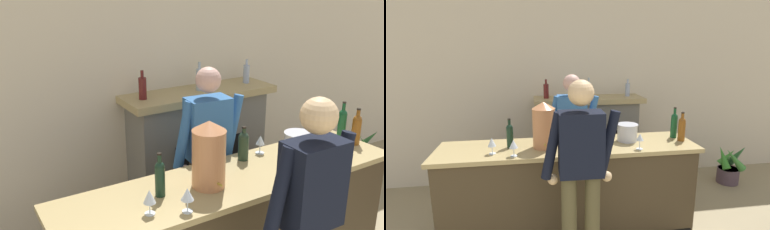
% 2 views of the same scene
% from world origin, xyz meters
% --- Properties ---
extents(wall_back_panel, '(12.00, 0.07, 2.75)m').
position_xyz_m(wall_back_panel, '(0.00, 4.55, 1.38)').
color(wall_back_panel, beige).
rests_on(wall_back_panel, ground_plane).
extents(fireplace_stone, '(1.57, 0.52, 1.60)m').
position_xyz_m(fireplace_stone, '(0.39, 4.29, 0.67)').
color(fireplace_stone, slate).
rests_on(fireplace_stone, ground_plane).
extents(potted_plant_corner, '(0.39, 0.39, 0.64)m').
position_xyz_m(potted_plant_corner, '(2.51, 3.91, 0.26)').
color(potted_plant_corner, '#534048').
rests_on(potted_plant_corner, ground_plane).
extents(person_customer, '(0.66, 0.31, 1.78)m').
position_xyz_m(person_customer, '(-0.05, 2.35, 0.99)').
color(person_customer, brown).
rests_on(person_customer, ground_plane).
extents(person_bartender, '(0.66, 0.33, 1.71)m').
position_xyz_m(person_bartender, '(0.05, 3.59, 0.95)').
color(person_bartender, '#4D4333').
rests_on(person_bartender, ground_plane).
extents(copper_dispenser, '(0.24, 0.27, 0.48)m').
position_xyz_m(copper_dispenser, '(-0.31, 3.03, 1.26)').
color(copper_dispenser, '#C67D4E').
rests_on(copper_dispenser, bar_counter).
extents(ice_bucket_steel, '(0.23, 0.23, 0.19)m').
position_xyz_m(ice_bucket_steel, '(0.60, 3.10, 1.11)').
color(ice_bucket_steel, silver).
rests_on(ice_bucket_steel, bar_counter).
extents(wine_bottle_merlot_tall, '(0.07, 0.07, 0.35)m').
position_xyz_m(wine_bottle_merlot_tall, '(1.16, 3.15, 1.17)').
color(wine_bottle_merlot_tall, '#144A24').
rests_on(wine_bottle_merlot_tall, bar_counter).
extents(wine_bottle_cabernet_heavy, '(0.08, 0.08, 0.28)m').
position_xyz_m(wine_bottle_cabernet_heavy, '(0.16, 3.25, 1.15)').
color(wine_bottle_cabernet_heavy, '#203221').
rests_on(wine_bottle_cabernet_heavy, bar_counter).
extents(wine_bottle_port_short, '(0.07, 0.07, 0.30)m').
position_xyz_m(wine_bottle_port_short, '(-0.66, 3.08, 1.15)').
color(wine_bottle_port_short, black).
rests_on(wine_bottle_port_short, bar_counter).
extents(wine_bottle_riesling_slim, '(0.08, 0.08, 0.32)m').
position_xyz_m(wine_bottle_riesling_slim, '(1.19, 3.01, 1.16)').
color(wine_bottle_riesling_slim, brown).
rests_on(wine_bottle_riesling_slim, bar_counter).
extents(wine_glass_front_right, '(0.08, 0.08, 0.16)m').
position_xyz_m(wine_glass_front_right, '(-0.82, 2.90, 1.13)').
color(wine_glass_front_right, silver).
rests_on(wine_glass_front_right, bar_counter).
extents(wine_glass_mid_counter, '(0.07, 0.07, 0.15)m').
position_xyz_m(wine_glass_mid_counter, '(0.36, 3.28, 1.13)').
color(wine_glass_mid_counter, silver).
rests_on(wine_glass_mid_counter, bar_counter).
extents(wine_glass_near_bucket, '(0.08, 0.08, 0.16)m').
position_xyz_m(wine_glass_near_bucket, '(-0.11, 3.28, 1.14)').
color(wine_glass_near_bucket, silver).
rests_on(wine_glass_near_bucket, bar_counter).
extents(wine_glass_by_dispenser, '(0.08, 0.08, 0.16)m').
position_xyz_m(wine_glass_by_dispenser, '(0.63, 2.81, 1.14)').
color(wine_glass_by_dispenser, silver).
rests_on(wine_glass_by_dispenser, bar_counter).
extents(wine_glass_back_row, '(0.08, 0.08, 0.16)m').
position_xyz_m(wine_glass_back_row, '(-0.61, 2.81, 1.13)').
color(wine_glass_back_row, silver).
rests_on(wine_glass_back_row, bar_counter).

